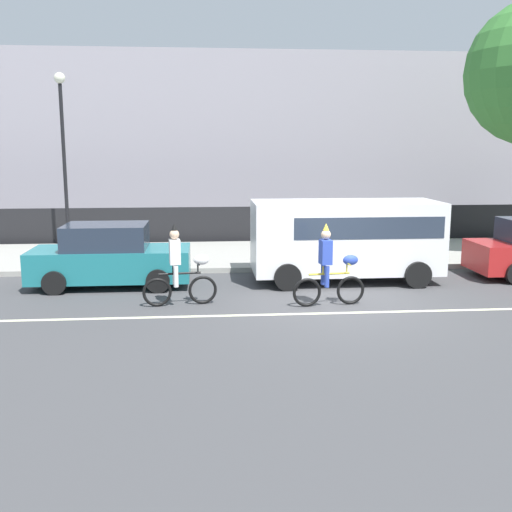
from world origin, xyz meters
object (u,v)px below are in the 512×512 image
parade_cyclist_cobalt (330,270)px  parked_van_white (348,235)px  street_lamp_post (63,136)px  parked_car_teal (110,257)px  parade_cyclist_zebra (180,270)px

parade_cyclist_cobalt → parked_van_white: size_ratio=0.38×
parade_cyclist_cobalt → street_lamp_post: 11.04m
street_lamp_post → parked_van_white: bearing=-30.1°
parade_cyclist_cobalt → parked_car_teal: size_ratio=0.47×
parked_van_white → street_lamp_post: bearing=149.9°
parked_van_white → parade_cyclist_cobalt: bearing=-111.8°
parked_car_teal → street_lamp_post: (-2.16, 5.02, 3.21)m
parade_cyclist_zebra → parked_car_teal: size_ratio=0.47×
parade_cyclist_zebra → parked_car_teal: (-1.92, 2.13, -0.06)m
street_lamp_post → parade_cyclist_zebra: bearing=-60.3°
parade_cyclist_cobalt → parked_van_white: bearing=68.2°
parade_cyclist_cobalt → street_lamp_post: bearing=135.1°
parade_cyclist_zebra → parked_car_teal: bearing=132.0°
parade_cyclist_zebra → parked_car_teal: parade_cyclist_zebra is taller
parade_cyclist_zebra → parked_van_white: parked_van_white is taller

